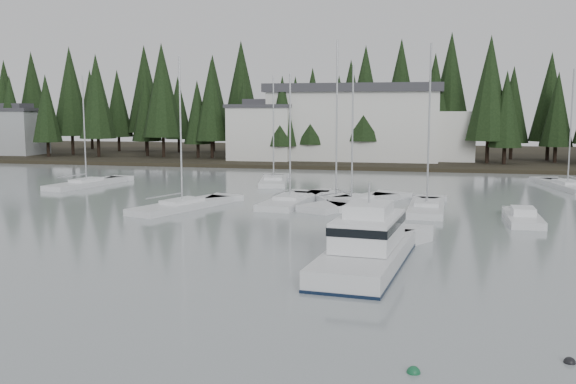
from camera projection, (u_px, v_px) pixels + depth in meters
name	position (u px, v px, depth m)	size (l,w,h in m)	color
far_shore_land	(394.00, 156.00, 107.34)	(240.00, 54.00, 1.00)	black
conifer_treeline	(390.00, 161.00, 96.69)	(200.00, 22.00, 20.00)	black
house_west	(262.00, 131.00, 93.19)	(9.54, 7.42, 8.75)	silver
house_far_west	(16.00, 130.00, 104.20)	(8.48, 7.42, 8.25)	#999EA0
harbor_inn	(368.00, 123.00, 93.05)	(29.50, 11.50, 10.90)	silver
cabin_cruiser_center	(367.00, 251.00, 31.99)	(4.59, 11.47, 4.80)	silver
sailboat_3	(567.00, 188.00, 63.50)	(4.61, 10.69, 12.23)	silver
sailboat_4	(182.00, 208.00, 50.44)	(5.82, 10.26, 12.43)	silver
sailboat_5	(336.00, 203.00, 53.23)	(6.29, 9.88, 13.88)	silver
sailboat_6	(274.00, 183.00, 67.67)	(4.33, 9.34, 11.80)	silver
sailboat_10	(427.00, 210.00, 49.36)	(2.88, 9.21, 13.23)	silver
sailboat_11	(87.00, 185.00, 65.47)	(4.18, 10.50, 11.66)	silver
sailboat_12	(352.00, 205.00, 52.10)	(7.57, 10.99, 11.77)	silver
sailboat_13	(290.00, 203.00, 52.92)	(3.75, 9.63, 11.16)	silver
runabout_1	(523.00, 220.00, 44.53)	(2.29, 6.78, 1.42)	silver
mooring_buoy_green	(413.00, 373.00, 18.98)	(0.41, 0.41, 0.41)	#145933
mooring_buoy_dark	(570.00, 363.00, 19.73)	(0.37, 0.37, 0.37)	black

